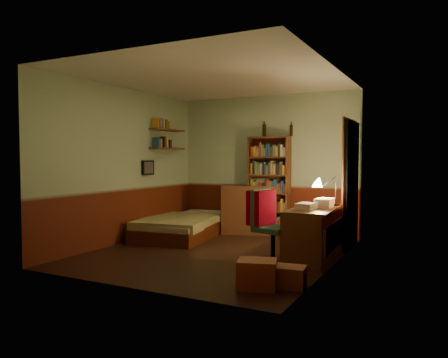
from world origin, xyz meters
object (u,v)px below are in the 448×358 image
at_px(bed, 184,219).
at_px(cardboard_box_b, 290,277).
at_px(office_chair, 273,227).
at_px(cardboard_box_a, 257,274).
at_px(desk, 315,234).
at_px(bookshelf, 269,186).
at_px(dresser, 249,209).
at_px(desk_lamp, 336,185).
at_px(mini_stereo, 263,182).

xyz_separation_m(bed, cardboard_box_b, (2.75, -2.15, -0.19)).
relative_size(office_chair, cardboard_box_b, 3.00).
bearing_deg(cardboard_box_a, bed, 136.15).
xyz_separation_m(desk, cardboard_box_b, (0.12, -1.42, -0.25)).
height_order(bookshelf, desk, bookshelf).
height_order(dresser, desk_lamp, desk_lamp).
bearing_deg(cardboard_box_a, desk_lamp, 79.70).
bearing_deg(mini_stereo, desk_lamp, -16.53).
xyz_separation_m(bookshelf, office_chair, (0.89, -2.11, -0.41)).
bearing_deg(cardboard_box_a, mini_stereo, 111.37).
bearing_deg(dresser, bookshelf, -7.23).
height_order(mini_stereo, desk, mini_stereo).
bearing_deg(office_chair, bookshelf, 126.41).
height_order(bed, bookshelf, bookshelf).
height_order(desk_lamp, cardboard_box_a, desk_lamp).
relative_size(dresser, mini_stereo, 4.02).
height_order(bookshelf, cardboard_box_a, bookshelf).
bearing_deg(bookshelf, desk_lamp, -38.86).
relative_size(mini_stereo, desk, 0.19).
height_order(dresser, cardboard_box_b, dresser).
bearing_deg(desk, dresser, 135.08).
relative_size(mini_stereo, cardboard_box_b, 0.76).
bearing_deg(cardboard_box_b, cardboard_box_a, -149.04).
xyz_separation_m(bed, mini_stereo, (1.16, 0.92, 0.67)).
xyz_separation_m(bed, desk, (2.63, -0.73, 0.06)).
height_order(bed, office_chair, office_chair).
relative_size(desk, cardboard_box_a, 3.26).
bearing_deg(cardboard_box_b, office_chair, 121.10).
height_order(office_chair, cardboard_box_b, office_chair).
xyz_separation_m(mini_stereo, desk, (1.47, -1.65, -0.61)).
relative_size(bookshelf, desk, 1.33).
relative_size(mini_stereo, bookshelf, 0.14).
distance_m(desk, cardboard_box_b, 1.45).
distance_m(desk, desk_lamp, 0.82).
xyz_separation_m(bed, dresser, (0.95, 0.79, 0.14)).
xyz_separation_m(desk_lamp, office_chair, (-0.61, -0.95, -0.53)).
xyz_separation_m(dresser, cardboard_box_a, (1.49, -3.13, -0.30)).
distance_m(office_chair, cardboard_box_a, 1.19).
height_order(mini_stereo, bookshelf, bookshelf).
xyz_separation_m(dresser, mini_stereo, (0.21, 0.12, 0.52)).
distance_m(bookshelf, desk, 2.15).
distance_m(bed, cardboard_box_b, 3.50).
distance_m(bed, cardboard_box_a, 3.38).
height_order(dresser, bookshelf, bookshelf).
distance_m(bed, mini_stereo, 1.62).
relative_size(dresser, cardboard_box_a, 2.44).
bearing_deg(bed, dresser, 32.42).
relative_size(bed, cardboard_box_b, 6.23).
bearing_deg(desk, bookshelf, 126.74).
bearing_deg(cardboard_box_a, cardboard_box_b, 30.96).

